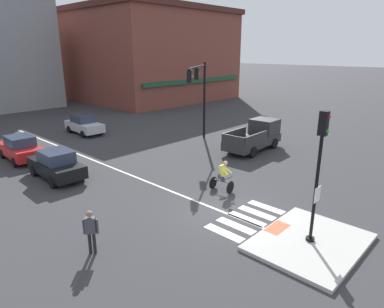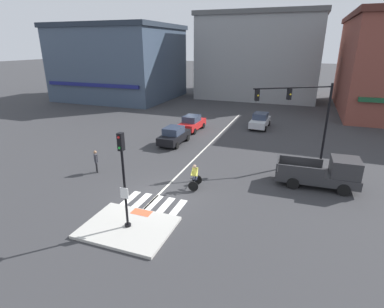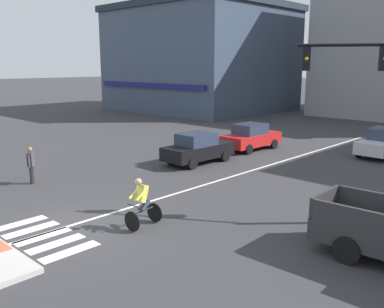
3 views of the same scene
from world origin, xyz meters
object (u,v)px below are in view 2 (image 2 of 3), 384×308
car_black_westbound_far (174,135)px  pickup_truck_charcoal_cross_right (325,173)px  cyclist (195,176)px  pedestrian_at_curb_left (96,160)px  car_red_westbound_distant (192,123)px  signal_pole (123,173)px  car_silver_eastbound_distant (260,121)px  traffic_light_mast (304,108)px

car_black_westbound_far → pickup_truck_charcoal_cross_right: (12.75, -4.94, 0.17)m
cyclist → pedestrian_at_curb_left: cyclist is taller
car_red_westbound_distant → signal_pole: bearing=-79.6°
car_silver_eastbound_distant → pickup_truck_charcoal_cross_right: bearing=-65.8°
signal_pole → pedestrian_at_curb_left: signal_pole is taller
car_red_westbound_distant → car_black_westbound_far: 4.97m
car_black_westbound_far → pedestrian_at_curb_left: pedestrian_at_curb_left is taller
car_silver_eastbound_distant → cyclist: bearing=-95.8°
signal_pole → traffic_light_mast: traffic_light_mast is taller
traffic_light_mast → pedestrian_at_curb_left: (-13.64, -7.15, -3.35)m
traffic_light_mast → car_red_westbound_distant: 13.06m
car_silver_eastbound_distant → signal_pole: bearing=-98.6°
car_red_westbound_distant → pedestrian_at_curb_left: size_ratio=2.50×
traffic_light_mast → car_black_westbound_far: size_ratio=1.48×
traffic_light_mast → car_black_westbound_far: (-11.03, 0.95, -3.52)m
car_black_westbound_far → pedestrian_at_curb_left: 8.51m
signal_pole → car_red_westbound_distant: 18.93m
signal_pole → traffic_light_mast: 14.79m
signal_pole → pickup_truck_charcoal_cross_right: bearing=42.3°
pickup_truck_charcoal_cross_right → car_silver_eastbound_distant: bearing=114.2°
traffic_light_mast → car_red_westbound_distant: bearing=151.9°
car_red_westbound_distant → cyclist: bearing=-68.9°
signal_pole → car_red_westbound_distant: bearing=100.4°
car_red_westbound_distant → pickup_truck_charcoal_cross_right: pickup_truck_charcoal_cross_right is taller
traffic_light_mast → car_black_westbound_far: bearing=175.1°
traffic_light_mast → pedestrian_at_curb_left: bearing=-152.3°
car_black_westbound_far → signal_pole: bearing=-76.2°
signal_pole → car_silver_eastbound_distant: 22.53m
traffic_light_mast → pedestrian_at_curb_left: size_ratio=3.66×
cyclist → pedestrian_at_curb_left: (-7.57, -0.08, 0.11)m
car_black_westbound_far → pickup_truck_charcoal_cross_right: size_ratio=0.80×
car_silver_eastbound_distant → pedestrian_at_curb_left: bearing=-118.9°
traffic_light_mast → pickup_truck_charcoal_cross_right: 5.49m
traffic_light_mast → car_red_westbound_distant: size_ratio=1.47×
car_red_westbound_distant → car_silver_eastbound_distant: bearing=28.7°
car_red_westbound_distant → car_black_westbound_far: bearing=-89.2°
signal_pole → pickup_truck_charcoal_cross_right: (9.43, 8.57, -2.12)m
signal_pole → pedestrian_at_curb_left: bearing=137.6°
signal_pole → car_silver_eastbound_distant: size_ratio=1.18×
traffic_light_mast → pickup_truck_charcoal_cross_right: (1.73, -3.99, -3.36)m
pickup_truck_charcoal_cross_right → cyclist: size_ratio=3.07×
signal_pole → cyclist: signal_pole is taller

